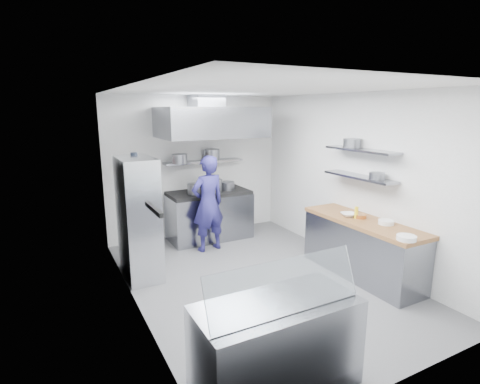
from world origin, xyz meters
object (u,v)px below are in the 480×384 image
chef (208,204)px  display_case (276,346)px  wire_rack (139,218)px  gas_range (209,216)px

chef → display_case: 3.64m
wire_rack → gas_range: bearing=34.4°
chef → display_case: bearing=68.9°
chef → display_case: chef is taller
display_case → wire_rack: bearing=100.1°
gas_range → display_case: size_ratio=1.07×
display_case → chef: bearing=76.7°
chef → display_case: size_ratio=1.16×
wire_rack → chef: bearing=21.4°
gas_range → wire_rack: 2.03m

